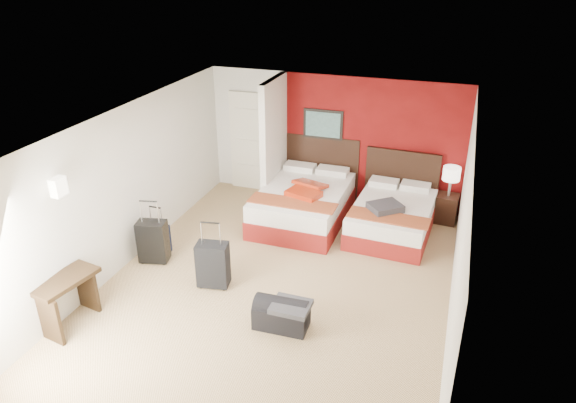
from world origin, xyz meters
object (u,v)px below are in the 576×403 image
at_px(red_suitcase_open, 307,189).
at_px(suitcase_charcoal, 213,266).
at_px(table_lamp, 450,182).
at_px(suitcase_black, 153,243).
at_px(bed_right, 392,219).
at_px(desk, 69,301).
at_px(bed_left, 303,205).
at_px(suitcase_navy, 159,241).
at_px(nightstand, 447,209).
at_px(duffel_bag, 281,315).

bearing_deg(red_suitcase_open, suitcase_charcoal, -91.20).
distance_m(table_lamp, suitcase_black, 5.30).
distance_m(bed_right, desk, 5.40).
xyz_separation_m(bed_right, red_suitcase_open, (-1.54, -0.15, 0.41)).
relative_size(bed_left, suitcase_navy, 4.46).
height_order(red_suitcase_open, desk, red_suitcase_open).
relative_size(table_lamp, suitcase_charcoal, 0.81).
xyz_separation_m(red_suitcase_open, suitcase_navy, (-2.01, -1.80, -0.45)).
xyz_separation_m(red_suitcase_open, table_lamp, (2.43, 0.90, 0.11)).
height_order(bed_right, suitcase_black, suitcase_black).
height_order(bed_right, desk, desk).
xyz_separation_m(nightstand, suitcase_navy, (-4.44, -2.70, -0.03)).
bearing_deg(suitcase_charcoal, duffel_bag, -34.86).
relative_size(nightstand, suitcase_charcoal, 0.78).
height_order(suitcase_charcoal, duffel_bag, suitcase_charcoal).
relative_size(bed_left, suitcase_charcoal, 3.15).
relative_size(suitcase_black, suitcase_charcoal, 1.00).
relative_size(bed_right, desk, 2.17).
bearing_deg(desk, nightstand, 55.98).
bearing_deg(bed_right, suitcase_black, -144.86).
height_order(red_suitcase_open, nightstand, red_suitcase_open).
bearing_deg(duffel_bag, suitcase_charcoal, 153.59).
bearing_deg(nightstand, bed_left, -158.81).
distance_m(bed_left, red_suitcase_open, 0.40).
height_order(suitcase_black, desk, desk).
xyz_separation_m(red_suitcase_open, suitcase_charcoal, (-0.74, -2.36, -0.35)).
height_order(nightstand, duffel_bag, nightstand).
bearing_deg(duffel_bag, bed_right, 70.45).
bearing_deg(suitcase_navy, table_lamp, 32.21).
bearing_deg(desk, bed_right, 57.15).
distance_m(bed_right, suitcase_black, 4.12).
distance_m(red_suitcase_open, suitcase_black, 2.85).
bearing_deg(desk, suitcase_black, 93.60).
relative_size(bed_left, nightstand, 4.03).
bearing_deg(suitcase_navy, duffel_bag, -23.44).
height_order(nightstand, suitcase_navy, nightstand).
relative_size(suitcase_black, desk, 0.79).
bearing_deg(suitcase_navy, suitcase_charcoal, -23.01).
relative_size(suitcase_navy, duffel_bag, 0.67).
bearing_deg(bed_right, nightstand, 43.35).
bearing_deg(desk, suitcase_navy, 95.92).
bearing_deg(bed_left, suitcase_navy, -134.55).
height_order(table_lamp, suitcase_charcoal, table_lamp).
bearing_deg(bed_left, duffel_bag, -77.62).
relative_size(bed_left, table_lamp, 3.88).
bearing_deg(desk, table_lamp, 55.98).
relative_size(red_suitcase_open, desk, 0.93).
bearing_deg(red_suitcase_open, desk, -103.43).
bearing_deg(suitcase_navy, desk, -93.55).
bearing_deg(suitcase_black, bed_left, 35.84).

